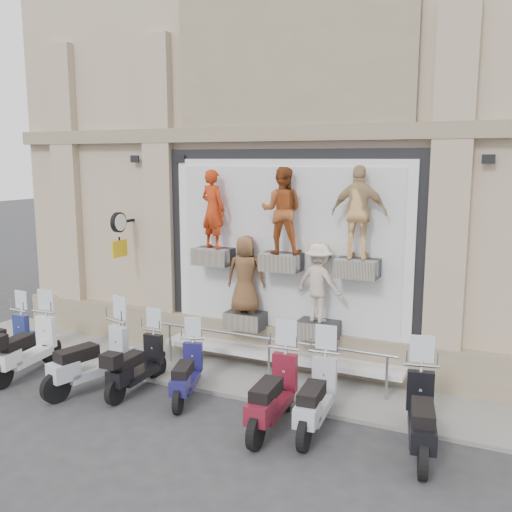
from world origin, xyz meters
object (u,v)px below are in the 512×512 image
Objects in this scene: clock_sign_bracket at (119,229)px; scooter_h at (422,401)px; scooter_f at (273,380)px; scooter_g at (316,384)px; guard_rail at (269,360)px; scooter_c at (91,347)px; scooter_e at (186,363)px; scooter_b at (26,336)px; scooter_d at (137,354)px.

clock_sign_bracket is 0.51× the size of scooter_h.
scooter_g is (0.66, 0.23, -0.03)m from scooter_f.
guard_rail is 2.53× the size of scooter_h.
scooter_h is at bearing -25.71° from guard_rail.
clock_sign_bracket is at bearing 129.08° from scooter_c.
scooter_c is 1.91m from scooter_e.
scooter_c is at bearing 176.63° from scooter_f.
scooter_g is at bearing -21.72° from scooter_e.
scooter_b is (-0.72, -2.17, -1.98)m from clock_sign_bracket.
scooter_d is 0.91× the size of scooter_h.
scooter_f is (4.73, -2.20, -1.98)m from clock_sign_bracket.
scooter_b reaches higher than scooter_g.
guard_rail is at bearing 111.96° from scooter_f.
scooter_b reaches higher than scooter_h.
scooter_b is at bearing -166.21° from scooter_c.
scooter_c reaches higher than scooter_h.
clock_sign_bracket is at bearing 151.50° from scooter_f.
scooter_e is at bearing 27.27° from scooter_c.
clock_sign_bracket is 3.97m from scooter_e.
scooter_f is (0.83, -1.73, 0.36)m from guard_rail.
scooter_c is 6.06m from scooter_h.
scooter_e is 0.84× the size of scooter_f.
scooter_d is 1.06× the size of scooter_e.
guard_rail is at bearing 45.90° from scooter_c.
clock_sign_bracket is 3.11m from scooter_c.
scooter_c is at bearing -149.11° from guard_rail.
scooter_c reaches higher than scooter_d.
scooter_h is at bearing -1.66° from scooter_d.
scooter_g is (2.54, -0.16, 0.10)m from scooter_e.
scooter_b is at bearing -108.38° from clock_sign_bracket.
scooter_d is (1.80, -1.90, -2.06)m from clock_sign_bracket.
scooter_c is 1.15× the size of scooter_d.
scooter_f is (2.92, -0.30, 0.08)m from scooter_d.
scooter_c is 1.03× the size of scooter_f.
scooter_f reaches higher than guard_rail.
guard_rail is 1.72m from scooter_e.
clock_sign_bracket is 0.59× the size of scooter_e.
scooter_e is 0.86× the size of scooter_h.
scooter_c reaches higher than scooter_b.
scooter_c reaches higher than scooter_f.
scooter_c is (-2.91, -1.74, 0.39)m from guard_rail.
scooter_e is at bearing 4.22° from scooter_d.
clock_sign_bracket is at bearing 129.46° from scooter_e.
clock_sign_bracket reaches higher than scooter_h.
scooter_b reaches higher than guard_rail.
scooter_b is at bearing 176.71° from scooter_g.
scooter_d is 0.90× the size of scooter_f.
scooter_g is at bearing 18.16° from scooter_c.
clock_sign_bracket reaches higher than guard_rail.
clock_sign_bracket is (-3.90, 0.47, 2.34)m from guard_rail.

